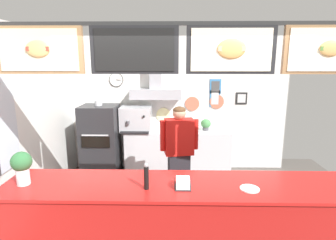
# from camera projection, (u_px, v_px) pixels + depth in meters

# --- Properties ---
(back_wall_assembly) EXTENTS (4.49, 3.02, 2.76)m
(back_wall_assembly) POSITION_uv_depth(u_px,v_px,m) (176.00, 101.00, 5.49)
(back_wall_assembly) COLOR gray
(back_wall_assembly) RESTS_ON ground_plane
(service_counter) EXTENTS (3.61, 0.72, 1.05)m
(service_counter) POSITION_uv_depth(u_px,v_px,m) (181.00, 230.00, 2.86)
(service_counter) COLOR #B21916
(service_counter) RESTS_ON ground_plane
(back_prep_counter) EXTENTS (2.05, 0.61, 0.92)m
(back_prep_counter) POSITION_uv_depth(u_px,v_px,m) (178.00, 153.00, 5.49)
(back_prep_counter) COLOR silver
(back_prep_counter) RESTS_ON ground_plane
(pizza_oven) EXTENTS (0.68, 0.65, 1.55)m
(pizza_oven) POSITION_uv_depth(u_px,v_px,m) (101.00, 143.00, 5.21)
(pizza_oven) COLOR #232326
(pizza_oven) RESTS_ON ground_plane
(shop_worker) EXTENTS (0.57, 0.29, 1.62)m
(shop_worker) POSITION_uv_depth(u_px,v_px,m) (179.00, 155.00, 4.11)
(shop_worker) COLOR #232328
(shop_worker) RESTS_ON ground_plane
(espresso_machine) EXTENTS (0.60, 0.53, 0.47)m
(espresso_machine) POSITION_uv_depth(u_px,v_px,m) (136.00, 119.00, 5.34)
(espresso_machine) COLOR #B7BABF
(espresso_machine) RESTS_ON back_prep_counter
(potted_rosemary) EXTENTS (0.20, 0.20, 0.23)m
(potted_rosemary) POSITION_uv_depth(u_px,v_px,m) (206.00, 124.00, 5.36)
(potted_rosemary) COLOR #4C4C51
(potted_rosemary) RESTS_ON back_prep_counter
(potted_basil) EXTENTS (0.15, 0.15, 0.22)m
(potted_basil) POSITION_uv_depth(u_px,v_px,m) (188.00, 124.00, 5.38)
(potted_basil) COLOR beige
(potted_basil) RESTS_ON back_prep_counter
(napkin_holder) EXTENTS (0.16, 0.16, 0.12)m
(napkin_holder) POSITION_uv_depth(u_px,v_px,m) (183.00, 183.00, 2.66)
(napkin_holder) COLOR #262628
(napkin_holder) RESTS_ON service_counter
(pepper_grinder) EXTENTS (0.05, 0.05, 0.26)m
(pepper_grinder) POSITION_uv_depth(u_px,v_px,m) (146.00, 176.00, 2.62)
(pepper_grinder) COLOR black
(pepper_grinder) RESTS_ON service_counter
(condiment_plate) EXTENTS (0.19, 0.19, 0.01)m
(condiment_plate) POSITION_uv_depth(u_px,v_px,m) (250.00, 189.00, 2.64)
(condiment_plate) COLOR white
(condiment_plate) RESTS_ON service_counter
(basil_vase) EXTENTS (0.20, 0.20, 0.34)m
(basil_vase) POSITION_uv_depth(u_px,v_px,m) (22.00, 167.00, 2.71)
(basil_vase) COLOR silver
(basil_vase) RESTS_ON service_counter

